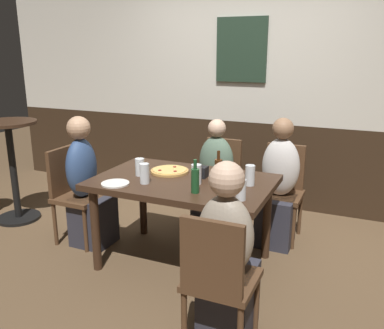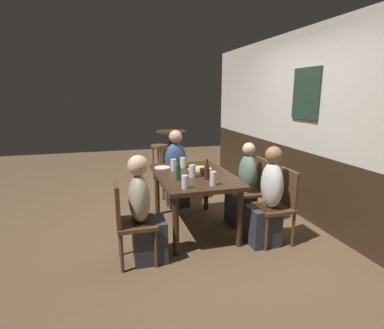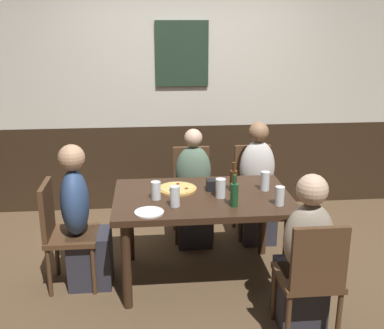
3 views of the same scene
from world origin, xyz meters
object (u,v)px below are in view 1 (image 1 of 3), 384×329
person_mid_far (214,186)px  pizza (170,171)px  chair_mid_far (220,178)px  beer_bottle_green (195,180)px  highball_clear (140,168)px  condiment_caddy (201,172)px  person_right_far (278,192)px  beer_bottle_brown (218,169)px  beer_glass_half (241,191)px  chair_head_west (73,190)px  person_right_near (227,264)px  chair_right_near (218,276)px  dining_table (183,190)px  beer_glass_tall (145,174)px  tumbler_short (196,175)px  side_bar_table (12,163)px  pint_glass_amber (250,177)px  plate_white_large (115,184)px  chair_right_far (282,186)px  person_head_west (87,191)px

person_mid_far → pizza: person_mid_far is taller
chair_mid_far → beer_bottle_green: size_ratio=3.54×
person_mid_far → highball_clear: 0.90m
pizza → condiment_caddy: size_ratio=2.92×
pizza → person_right_far: bearing=34.9°
beer_bottle_brown → beer_glass_half: bearing=-49.8°
chair_head_west → person_right_near: size_ratio=0.77×
highball_clear → beer_bottle_brown: bearing=11.8°
beer_bottle_green → chair_right_near: bearing=-56.6°
person_right_far → pizza: bearing=-145.1°
dining_table → pizza: pizza is taller
person_right_far → condiment_caddy: size_ratio=10.58×
beer_bottle_green → beer_glass_tall: bearing=174.7°
person_right_near → tumbler_short: bearing=126.5°
side_bar_table → pizza: bearing=0.1°
beer_glass_tall → pint_glass_amber: (0.76, 0.28, -0.01)m
tumbler_short → beer_bottle_brown: beer_bottle_brown is taller
chair_head_west → chair_right_near: bearing=-26.6°
dining_table → pint_glass_amber: (0.53, 0.07, 0.16)m
person_right_near → person_mid_far: person_right_near is taller
beer_glass_tall → plate_white_large: (-0.20, -0.11, -0.07)m
person_mid_far → highball_clear: bearing=-116.3°
dining_table → chair_right_near: size_ratio=1.60×
person_right_far → beer_glass_tall: (-0.85, -0.92, 0.32)m
tumbler_short → beer_bottle_green: 0.21m
pint_glass_amber → beer_glass_half: bearing=-84.6°
chair_right_far → side_bar_table: size_ratio=0.84×
plate_white_large → chair_mid_far: bearing=70.3°
person_head_west → beer_bottle_green: (1.17, -0.25, 0.33)m
chair_mid_far → beer_bottle_brown: beer_bottle_brown is taller
chair_head_west → pizza: bearing=8.6°
dining_table → beer_bottle_green: size_ratio=5.67×
person_right_far → person_head_west: person_head_west is taller
chair_mid_far → condiment_caddy: size_ratio=8.00×
tumbler_short → beer_bottle_brown: bearing=48.2°
person_right_far → beer_glass_half: size_ratio=7.95×
chair_head_west → person_right_far: 1.88m
chair_right_near → beer_glass_tall: (-0.85, 0.66, 0.32)m
chair_right_near → condiment_caddy: 1.15m
person_right_near → side_bar_table: (-2.62, 0.85, 0.13)m
beer_glass_half → beer_bottle_green: bearing=178.5°
beer_glass_tall → pint_glass_amber: same height
side_bar_table → person_right_near: bearing=-17.9°
person_right_near → person_head_west: bearing=155.9°
chair_right_near → person_mid_far: size_ratio=0.79×
chair_right_far → beer_glass_half: size_ratio=6.01×
chair_head_west → tumbler_short: bearing=-2.5°
dining_table → highball_clear: (-0.37, -0.05, 0.15)m
person_right_near → beer_glass_half: size_ratio=7.82×
chair_right_far → beer_bottle_green: beer_bottle_green is taller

